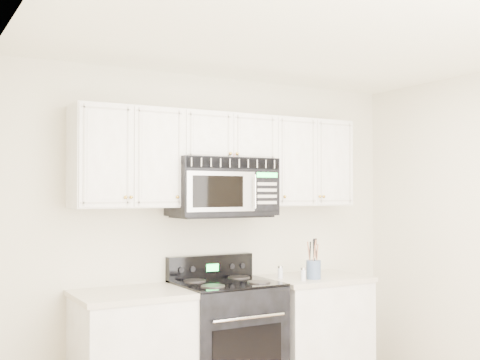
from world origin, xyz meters
TOP-DOWN VIEW (x-y plane):
  - room at (0.00, 0.00)m, footprint 3.51×3.51m
  - base_cabinet_left at (-0.80, 1.44)m, footprint 0.86×0.65m
  - base_cabinet_right at (0.80, 1.44)m, footprint 0.86×0.65m
  - range at (-0.05, 1.43)m, footprint 0.76×0.69m
  - upper_cabinets at (0.00, 1.58)m, footprint 2.44×0.37m
  - microwave at (-0.03, 1.54)m, footprint 0.83×0.47m
  - utensil_crock at (0.70, 1.31)m, footprint 0.12×0.12m
  - shaker_salt at (0.48, 1.46)m, footprint 0.04×0.04m
  - shaker_pepper at (0.57, 1.27)m, footprint 0.04×0.04m

SIDE VIEW (x-z plane):
  - base_cabinet_left at x=-0.80m, z-range -0.03..0.89m
  - base_cabinet_right at x=0.80m, z-range -0.03..0.89m
  - range at x=-0.05m, z-range -0.08..1.04m
  - shaker_salt at x=0.48m, z-range 0.92..1.03m
  - shaker_pepper at x=0.57m, z-range 0.92..1.03m
  - utensil_crock at x=0.70m, z-range 0.84..1.17m
  - room at x=0.00m, z-range 0.00..2.60m
  - microwave at x=-0.03m, z-range 1.45..1.91m
  - upper_cabinets at x=0.00m, z-range 1.56..2.31m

